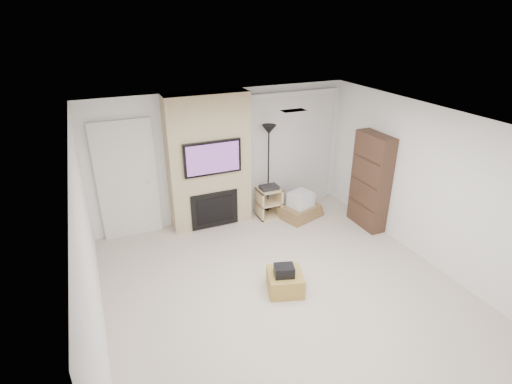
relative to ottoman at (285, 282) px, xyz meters
name	(u,v)px	position (x,y,z in m)	size (l,w,h in m)	color
floor	(289,295)	(0.00, -0.13, -0.15)	(5.00, 5.50, 0.00)	beige
ceiling	(296,128)	(0.00, -0.13, 2.35)	(5.00, 5.50, 0.00)	white
wall_back	(224,156)	(0.00, 2.62, 1.10)	(5.00, 2.50, 0.00)	white
wall_front	(465,382)	(0.00, -2.88, 1.10)	(5.00, 2.50, 0.00)	white
wall_left	(90,263)	(-2.50, -0.13, 1.10)	(5.50, 2.50, 0.00)	white
wall_right	(435,189)	(2.50, -0.13, 1.10)	(5.50, 2.50, 0.00)	white
hvac_vent	(294,111)	(0.40, 0.67, 2.35)	(0.35, 0.18, 0.01)	silver
ottoman	(285,282)	(0.00, 0.00, 0.00)	(0.50, 0.50, 0.30)	#A6883C
black_bag	(284,271)	(-0.04, -0.03, 0.23)	(0.28, 0.22, 0.16)	black
fireplace_wall	(209,163)	(-0.35, 2.41, 1.09)	(1.50, 0.47, 2.50)	tan
entry_door	(127,181)	(-1.80, 2.59, 0.90)	(1.02, 0.11, 2.14)	silver
vertical_blinds	(290,146)	(1.40, 2.57, 1.12)	(1.98, 0.10, 2.37)	silver
floor_lamp	(269,145)	(0.81, 2.36, 1.29)	(0.27, 0.27, 1.83)	black
av_stand	(269,200)	(0.77, 2.21, 0.20)	(0.45, 0.38, 0.66)	#DEBF89
box_stack	(300,207)	(1.33, 1.95, 0.05)	(0.92, 0.80, 0.52)	olive
bookshelf	(371,181)	(2.34, 1.17, 0.75)	(0.30, 0.80, 1.80)	#382419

